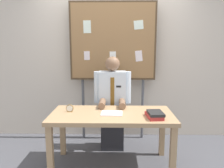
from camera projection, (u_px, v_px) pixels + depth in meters
The scene contains 8 objects.
ground_plane at pixel (112, 166), 3.01m from camera, with size 12.00×12.00×0.00m, color #4C4C51.
back_wall at pixel (113, 59), 3.88m from camera, with size 6.40×0.08×2.70m, color beige.
desk at pixel (112, 120), 2.90m from camera, with size 1.55×0.76×0.72m.
person at pixel (112, 106), 3.44m from camera, with size 0.55×0.56×1.41m.
bulletin_board at pixel (113, 43), 3.63m from camera, with size 1.38×0.09×2.26m.
book_stack at pixel (155, 115), 2.70m from camera, with size 0.21×0.29×0.08m.
open_notebook at pixel (112, 113), 2.87m from camera, with size 0.27×0.22×0.01m, color silver.
desk_clock at pixel (70, 109), 2.94m from camera, with size 0.10×0.04×0.10m.
Camera 1 is at (0.05, -2.78, 1.58)m, focal length 36.38 mm.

